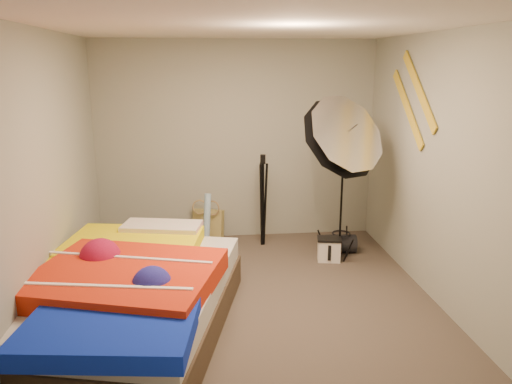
{
  "coord_description": "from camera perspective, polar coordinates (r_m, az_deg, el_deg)",
  "views": [
    {
      "loc": [
        -0.41,
        -4.24,
        2.21
      ],
      "look_at": [
        0.1,
        0.6,
        0.95
      ],
      "focal_mm": 35.0,
      "sensor_mm": 36.0,
      "label": 1
    }
  ],
  "objects": [
    {
      "name": "floor",
      "position": [
        4.8,
        -0.44,
        -12.9
      ],
      "size": [
        4.0,
        4.0,
        0.0
      ],
      "primitive_type": "plane",
      "color": "#4C4238",
      "rests_on": "ground"
    },
    {
      "name": "ceiling",
      "position": [
        4.27,
        -0.51,
        18.39
      ],
      "size": [
        4.0,
        4.0,
        0.0
      ],
      "primitive_type": "plane",
      "rotation": [
        3.14,
        0.0,
        0.0
      ],
      "color": "silver",
      "rests_on": "wall_back"
    },
    {
      "name": "wall_back",
      "position": [
        6.33,
        -2.25,
        5.78
      ],
      "size": [
        3.5,
        0.0,
        3.5
      ],
      "primitive_type": "plane",
      "rotation": [
        1.57,
        0.0,
        0.0
      ],
      "color": "gray",
      "rests_on": "floor"
    },
    {
      "name": "wall_front",
      "position": [
        2.48,
        4.08,
        -8.39
      ],
      "size": [
        3.5,
        0.0,
        3.5
      ],
      "primitive_type": "plane",
      "rotation": [
        -1.57,
        0.0,
        0.0
      ],
      "color": "gray",
      "rests_on": "floor"
    },
    {
      "name": "wall_left",
      "position": [
        4.55,
        -22.98,
        1.15
      ],
      "size": [
        0.0,
        4.0,
        4.0
      ],
      "primitive_type": "plane",
      "rotation": [
        1.57,
        0.0,
        1.57
      ],
      "color": "gray",
      "rests_on": "floor"
    },
    {
      "name": "wall_right",
      "position": [
        4.86,
        20.54,
        2.17
      ],
      "size": [
        0.0,
        4.0,
        4.0
      ],
      "primitive_type": "plane",
      "rotation": [
        1.57,
        0.0,
        -1.57
      ],
      "color": "gray",
      "rests_on": "floor"
    },
    {
      "name": "tote_bag",
      "position": [
        6.47,
        -5.48,
        -3.72
      ],
      "size": [
        0.42,
        0.3,
        0.4
      ],
      "primitive_type": "cube",
      "rotation": [
        -0.14,
        0.0,
        -0.36
      ],
      "color": "tan",
      "rests_on": "floor"
    },
    {
      "name": "wrapping_roll",
      "position": [
        6.01,
        -5.64,
        -3.56
      ],
      "size": [
        0.15,
        0.22,
        0.71
      ],
      "primitive_type": "cylinder",
      "rotation": [
        -0.17,
        0.0,
        -0.38
      ],
      "color": "#4C98C2",
      "rests_on": "floor"
    },
    {
      "name": "camera_case",
      "position": [
        5.83,
        8.33,
        -6.58
      ],
      "size": [
        0.28,
        0.22,
        0.25
      ],
      "primitive_type": "cube",
      "rotation": [
        0.0,
        0.0,
        -0.18
      ],
      "color": "silver",
      "rests_on": "floor"
    },
    {
      "name": "duffel_bag",
      "position": [
        6.1,
        9.65,
        -5.85
      ],
      "size": [
        0.38,
        0.25,
        0.22
      ],
      "primitive_type": "cylinder",
      "rotation": [
        0.0,
        1.57,
        -0.08
      ],
      "color": "black",
      "rests_on": "floor"
    },
    {
      "name": "wall_stripe_upper",
      "position": [
        5.3,
        18.14,
        10.99
      ],
      "size": [
        0.02,
        0.91,
        0.78
      ],
      "primitive_type": "cube",
      "rotation": [
        0.7,
        0.0,
        0.0
      ],
      "color": "gold",
      "rests_on": "wall_right"
    },
    {
      "name": "wall_stripe_lower",
      "position": [
        5.55,
        16.93,
        9.13
      ],
      "size": [
        0.02,
        0.91,
        0.78
      ],
      "primitive_type": "cube",
      "rotation": [
        0.7,
        0.0,
        0.0
      ],
      "color": "gold",
      "rests_on": "wall_right"
    },
    {
      "name": "bed",
      "position": [
        4.39,
        -14.32,
        -11.42
      ],
      "size": [
        2.02,
        2.62,
        0.65
      ],
      "color": "#443425",
      "rests_on": "floor"
    },
    {
      "name": "photo_umbrella",
      "position": [
        5.4,
        9.57,
        5.96
      ],
      "size": [
        1.0,
        1.02,
        1.99
      ],
      "color": "black",
      "rests_on": "floor"
    },
    {
      "name": "camera_tripod",
      "position": [
        6.11,
        0.78,
        -0.22
      ],
      "size": [
        0.07,
        0.07,
        1.14
      ],
      "color": "black",
      "rests_on": "floor"
    }
  ]
}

